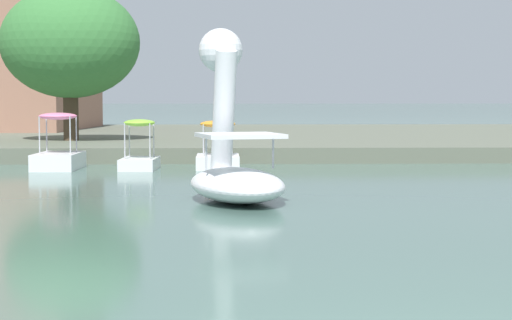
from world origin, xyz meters
name	(u,v)px	position (x,y,z in m)	size (l,w,h in m)	color
shore_bank_far	(269,138)	(0.00, 32.51, 0.24)	(132.46, 23.96, 0.49)	#5B6051
swan_boat	(232,151)	(-1.71, 11.33, 0.96)	(2.43, 3.70, 3.43)	white
pedal_boat_orange	(218,155)	(-2.10, 19.01, 0.38)	(1.23, 1.90, 1.37)	white
pedal_boat_lime	(140,154)	(-4.30, 18.68, 0.45)	(1.03, 1.88, 1.41)	white
pedal_boat_pink	(59,154)	(-6.60, 18.82, 0.44)	(1.21, 2.15, 1.59)	white
tree_sapling_by_fence	(70,43)	(-7.45, 25.46, 3.96)	(6.24, 5.84, 5.47)	#423323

